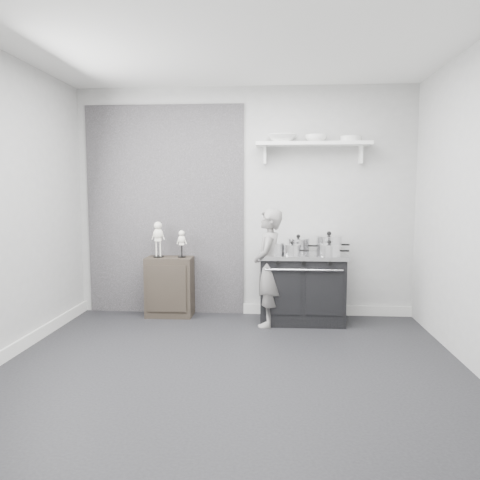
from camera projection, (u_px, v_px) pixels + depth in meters
name	position (u px, v px, depth m)	size (l,w,h in m)	color
ground	(230.00, 369.00, 3.93)	(4.00, 4.00, 0.00)	black
room_shell	(221.00, 173.00, 3.91)	(4.02, 3.62, 2.71)	#9E9E9C
wall_shelf	(313.00, 145.00, 5.32)	(1.30, 0.26, 0.24)	white
stove	(302.00, 287.00, 5.30)	(0.98, 0.61, 0.79)	black
side_cabinet	(170.00, 287.00, 5.55)	(0.54, 0.32, 0.71)	black
child	(268.00, 268.00, 5.13)	(0.47, 0.31, 1.29)	gray
pot_front_left	(274.00, 248.00, 5.17)	(0.32, 0.23, 0.17)	silver
pot_back_left	(298.00, 245.00, 5.39)	(0.35, 0.26, 0.20)	silver
pot_back_right	(329.00, 244.00, 5.36)	(0.38, 0.30, 0.24)	silver
pot_front_right	(329.00, 250.00, 5.05)	(0.34, 0.26, 0.17)	silver
pot_front_center	(292.00, 250.00, 5.11)	(0.28, 0.19, 0.15)	silver
skeleton_full	(158.00, 237.00, 5.50)	(0.14, 0.09, 0.49)	silver
skeleton_torso	(182.00, 242.00, 5.48)	(0.10, 0.07, 0.37)	silver
bowl_large	(282.00, 139.00, 5.33)	(0.34, 0.34, 0.08)	white
bowl_small	(316.00, 138.00, 5.31)	(0.25, 0.25, 0.08)	white
plate_stack	(351.00, 139.00, 5.28)	(0.24, 0.24, 0.06)	silver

